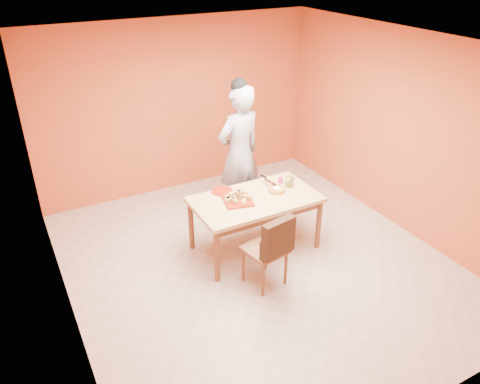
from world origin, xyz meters
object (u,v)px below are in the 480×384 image
dining_chair (266,248)px  red_dinner_plate (222,191)px  pastry_platter (238,201)px  magenta_glass (280,180)px  dining_table (255,204)px  person (239,154)px  checker_tin (290,178)px  egg_ornament (289,182)px  sponge_cake (277,190)px

dining_chair → red_dinner_plate: size_ratio=3.50×
dining_chair → pastry_platter: 0.77m
dining_chair → magenta_glass: 1.22m
dining_table → person: bearing=75.2°
person → checker_tin: 0.80m
egg_ornament → magenta_glass: 0.15m
person → pastry_platter: bearing=49.0°
dining_table → person: person is taller
person → magenta_glass: 0.74m
red_dinner_plate → egg_ornament: 0.89m
magenta_glass → person: bearing=112.8°
dining_chair → person: 1.70m
person → sponge_cake: 0.89m
dining_table → pastry_platter: (-0.24, 0.02, 0.10)m
magenta_glass → dining_chair: bearing=-130.2°
sponge_cake → magenta_glass: 0.28m
red_dinner_plate → sponge_cake: sponge_cake is taller
dining_chair → sponge_cake: size_ratio=4.14×
sponge_cake → egg_ornament: egg_ornament is taller
person → dining_table: bearing=63.4°
sponge_cake → egg_ornament: (0.23, 0.07, 0.04)m
magenta_glass → egg_ornament: bearing=-74.7°
person → checker_tin: size_ratio=17.72×
dining_table → pastry_platter: bearing=175.6°
dining_table → red_dinner_plate: (-0.30, 0.35, 0.10)m
dining_chair → magenta_glass: bearing=39.5°
dining_table → magenta_glass: (0.50, 0.20, 0.14)m
pastry_platter → dining_chair: bearing=-91.3°
dining_table → sponge_cake: (0.31, -0.01, 0.13)m
red_dinner_plate → sponge_cake: bearing=-30.7°
person → sponge_cake: bearing=83.8°
sponge_cake → checker_tin: size_ratio=2.08×
dining_chair → sponge_cake: 0.94m
sponge_cake → egg_ornament: bearing=15.9°
person → sponge_cake: size_ratio=8.50×
dining_chair → red_dinner_plate: 1.09m
pastry_platter → checker_tin: 0.95m
person → red_dinner_plate: (-0.52, -0.51, -0.23)m
red_dinner_plate → checker_tin: size_ratio=2.46×
dining_table → pastry_platter: size_ratio=4.57×
dining_table → dining_chair: bearing=-110.3°
person → egg_ornament: (0.32, -0.80, -0.16)m
checker_tin → pastry_platter: bearing=-166.7°
egg_ornament → magenta_glass: size_ratio=1.68×
dining_table → magenta_glass: magenta_glass is taller
red_dinner_plate → magenta_glass: size_ratio=3.12×
egg_ornament → magenta_glass: bearing=86.7°
person → red_dinner_plate: 0.76m
pastry_platter → dining_table: bearing=-4.4°
dining_table → checker_tin: (0.68, 0.24, 0.11)m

